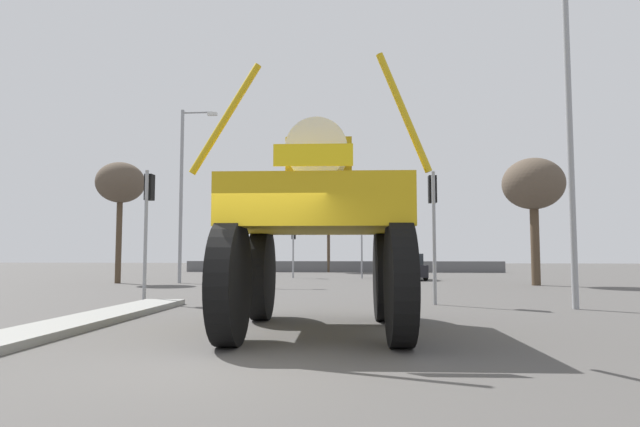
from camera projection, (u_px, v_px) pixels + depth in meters
The scene contains 14 objects.
ground_plane at pixel (326, 286), 25.37m from camera, with size 120.00×120.00×0.00m, color #4C4947.
median_island at pixel (50, 329), 10.19m from camera, with size 1.21×11.94×0.15m, color gray.
oversize_sprayer at pixel (319, 222), 10.61m from camera, with size 4.04×5.68×4.87m.
sedan_ahead at pixel (406, 267), 31.55m from camera, with size 2.30×4.29×1.52m.
traffic_signal_near_left at pixel (148, 206), 17.04m from camera, with size 0.24×0.54×4.17m.
traffic_signal_near_right at pixel (433, 207), 16.29m from camera, with size 0.24×0.54×4.01m.
traffic_signal_far_left at pixel (362, 231), 33.49m from camera, with size 0.24×0.55×4.01m.
traffic_signal_far_right at pixel (294, 239), 33.83m from camera, with size 0.24×0.55×3.37m.
streetlight_near_right at pixel (575, 127), 15.00m from camera, with size 2.04×0.24×9.18m.
streetlight_far_left at pixel (184, 187), 27.95m from camera, with size 1.95×0.24×9.12m.
bare_tree_left at pixel (120, 184), 27.83m from camera, with size 2.49×2.49×6.29m.
bare_tree_right at pixel (533, 185), 25.94m from camera, with size 2.94×2.94×6.17m.
bare_tree_far_center at pixel (328, 208), 44.10m from camera, with size 3.70×3.70×6.85m.
roadside_barrier at pixel (342, 267), 43.69m from camera, with size 26.06×0.24×0.90m, color #59595B.
Camera 1 is at (1.85, -7.49, 1.52)m, focal length 29.96 mm.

